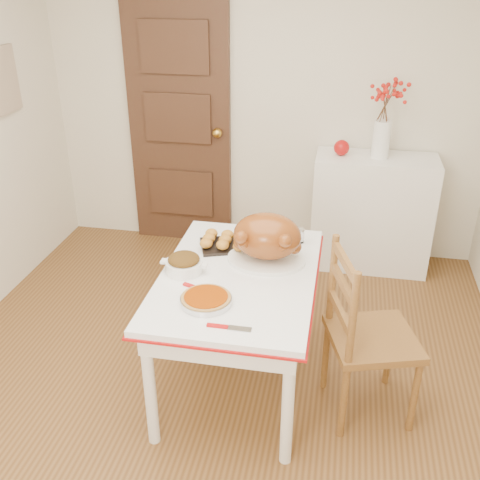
% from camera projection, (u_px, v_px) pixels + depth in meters
% --- Properties ---
extents(floor, '(3.50, 4.00, 0.00)m').
position_uv_depth(floor, '(209.00, 398.00, 3.22)').
color(floor, '#593618').
rests_on(floor, ground).
extents(wall_back, '(3.50, 0.00, 2.50)m').
position_uv_depth(wall_back, '(265.00, 101.00, 4.40)').
color(wall_back, beige).
rests_on(wall_back, ground).
extents(door_back, '(0.85, 0.06, 2.06)m').
position_uv_depth(door_back, '(179.00, 125.00, 4.59)').
color(door_back, '#3D2217').
rests_on(door_back, ground).
extents(photo_board, '(0.03, 0.35, 0.45)m').
position_uv_depth(photo_board, '(2.00, 81.00, 3.87)').
color(photo_board, '#B4A88C').
rests_on(photo_board, ground).
extents(sideboard, '(0.92, 0.41, 0.92)m').
position_uv_depth(sideboard, '(371.00, 213.00, 4.41)').
color(sideboard, white).
rests_on(sideboard, floor).
extents(kitchen_table, '(0.85, 1.24, 0.74)m').
position_uv_depth(kitchen_table, '(238.00, 330.00, 3.18)').
color(kitchen_table, white).
rests_on(kitchen_table, floor).
extents(chair_oak, '(0.55, 0.55, 1.00)m').
position_uv_depth(chair_oak, '(373.00, 335.00, 2.93)').
color(chair_oak, brown).
rests_on(chair_oak, floor).
extents(berry_vase, '(0.30, 0.30, 0.58)m').
position_uv_depth(berry_vase, '(384.00, 119.00, 4.07)').
color(berry_vase, white).
rests_on(berry_vase, sideboard).
extents(apple, '(0.12, 0.12, 0.12)m').
position_uv_depth(apple, '(342.00, 148.00, 4.22)').
color(apple, '#AC0E0E').
rests_on(apple, sideboard).
extents(turkey_platter, '(0.48, 0.40, 0.28)m').
position_uv_depth(turkey_platter, '(267.00, 239.00, 3.08)').
color(turkey_platter, '#813710').
rests_on(turkey_platter, kitchen_table).
extents(pumpkin_pie, '(0.29, 0.29, 0.05)m').
position_uv_depth(pumpkin_pie, '(206.00, 299.00, 2.75)').
color(pumpkin_pie, '#842E00').
rests_on(pumpkin_pie, kitchen_table).
extents(stuffing_dish, '(0.28, 0.23, 0.10)m').
position_uv_depth(stuffing_dish, '(184.00, 263.00, 3.01)').
color(stuffing_dish, '#3E260D').
rests_on(stuffing_dish, kitchen_table).
extents(rolls_tray, '(0.34, 0.30, 0.08)m').
position_uv_depth(rolls_tray, '(225.00, 241.00, 3.28)').
color(rolls_tray, '#B36D22').
rests_on(rolls_tray, kitchen_table).
extents(pie_server, '(0.21, 0.06, 0.01)m').
position_uv_depth(pie_server, '(229.00, 327.00, 2.57)').
color(pie_server, silver).
rests_on(pie_server, kitchen_table).
extents(carving_knife, '(0.28, 0.15, 0.01)m').
position_uv_depth(carving_knife, '(205.00, 291.00, 2.85)').
color(carving_knife, silver).
rests_on(carving_knife, kitchen_table).
extents(drinking_glass, '(0.08, 0.08, 0.12)m').
position_uv_depth(drinking_glass, '(260.00, 227.00, 3.39)').
color(drinking_glass, white).
rests_on(drinking_glass, kitchen_table).
extents(shaker_pair, '(0.10, 0.06, 0.09)m').
position_uv_depth(shaker_pair, '(296.00, 235.00, 3.33)').
color(shaker_pair, white).
rests_on(shaker_pair, kitchen_table).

